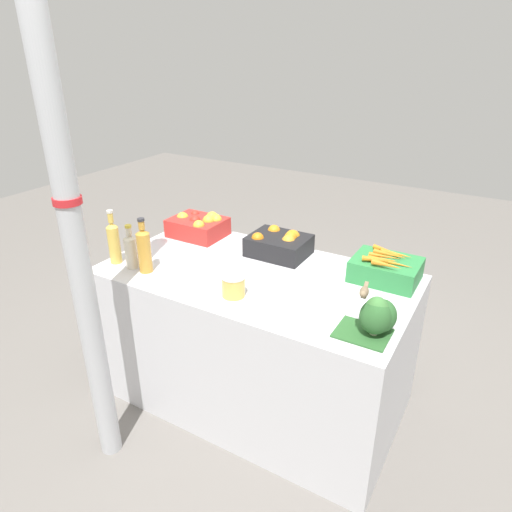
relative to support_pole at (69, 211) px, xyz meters
The scene contains 12 objects.
ground_plane 1.56m from the support_pole, 57.90° to the left, with size 10.00×10.00×0.00m, color slate.
market_table 1.23m from the support_pole, 57.90° to the left, with size 1.62×0.88×0.82m, color silver.
support_pole is the anchor object (origin of this frame).
apple_crate 1.09m from the support_pole, 96.86° to the left, with size 0.33×0.26×0.15m.
orange_crate 1.17m from the support_pole, 65.85° to the left, with size 0.33×0.26×0.14m.
carrot_crate 1.51m from the support_pole, 43.17° to the left, with size 0.33×0.26×0.15m.
broccoli_pile 1.32m from the support_pole, 22.83° to the left, with size 0.23×0.20×0.18m.
juice_bottle_golden 0.64m from the support_pole, 122.09° to the left, with size 0.06×0.06×0.30m.
juice_bottle_cloudy 0.61m from the support_pole, 109.50° to the left, with size 0.07×0.07×0.24m.
juice_bottle_amber 0.58m from the support_pole, 97.91° to the left, with size 0.07×0.07×0.30m.
pickle_jar 0.79m from the support_pole, 44.05° to the left, with size 0.12×0.12×0.11m.
sparrow_bird 1.23m from the support_pole, 22.07° to the left, with size 0.05×0.14×0.05m.
Camera 1 is at (1.08, -1.85, 1.91)m, focal length 32.00 mm.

